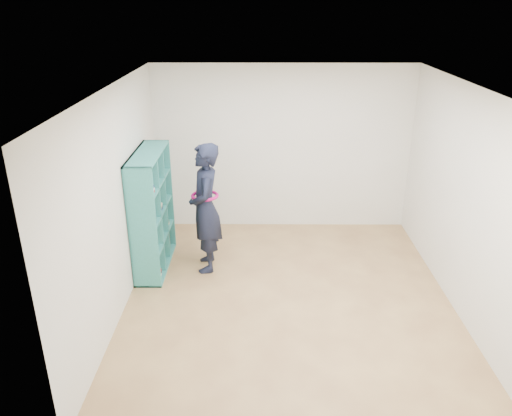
{
  "coord_description": "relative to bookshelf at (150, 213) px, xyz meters",
  "views": [
    {
      "loc": [
        -0.37,
        -5.3,
        3.46
      ],
      "look_at": [
        -0.4,
        0.3,
        1.11
      ],
      "focal_mm": 35.0,
      "sensor_mm": 36.0,
      "label": 1
    }
  ],
  "objects": [
    {
      "name": "floor",
      "position": [
        1.84,
        -0.86,
        -0.79
      ],
      "size": [
        4.5,
        4.5,
        0.0
      ],
      "primitive_type": "plane",
      "color": "brown",
      "rests_on": "ground"
    },
    {
      "name": "ceiling",
      "position": [
        1.84,
        -0.86,
        1.81
      ],
      "size": [
        4.5,
        4.5,
        0.0
      ],
      "primitive_type": "plane",
      "color": "white",
      "rests_on": "wall_back"
    },
    {
      "name": "wall_left",
      "position": [
        -0.16,
        -0.86,
        0.51
      ],
      "size": [
        0.02,
        4.5,
        2.6
      ],
      "primitive_type": "cube",
      "color": "silver",
      "rests_on": "floor"
    },
    {
      "name": "wall_right",
      "position": [
        3.84,
        -0.86,
        0.51
      ],
      "size": [
        0.02,
        4.5,
        2.6
      ],
      "primitive_type": "cube",
      "color": "silver",
      "rests_on": "floor"
    },
    {
      "name": "wall_back",
      "position": [
        1.84,
        1.39,
        0.51
      ],
      "size": [
        4.0,
        0.02,
        2.6
      ],
      "primitive_type": "cube",
      "color": "silver",
      "rests_on": "floor"
    },
    {
      "name": "wall_front",
      "position": [
        1.84,
        -3.11,
        0.51
      ],
      "size": [
        4.0,
        0.02,
        2.6
      ],
      "primitive_type": "cube",
      "color": "silver",
      "rests_on": "floor"
    },
    {
      "name": "bookshelf",
      "position": [
        0.0,
        0.0,
        0.0
      ],
      "size": [
        0.36,
        1.23,
        1.64
      ],
      "color": "#287D70",
      "rests_on": "floor"
    },
    {
      "name": "person",
      "position": [
        0.75,
        -0.04,
        0.1
      ],
      "size": [
        0.49,
        0.69,
        1.78
      ],
      "rotation": [
        0.0,
        0.0,
        -1.46
      ],
      "color": "black",
      "rests_on": "floor"
    },
    {
      "name": "smartphone",
      "position": [
        0.61,
        0.01,
        0.21
      ],
      "size": [
        0.04,
        0.08,
        0.13
      ],
      "rotation": [
        0.22,
        0.0,
        0.38
      ],
      "color": "silver",
      "rests_on": "person"
    }
  ]
}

